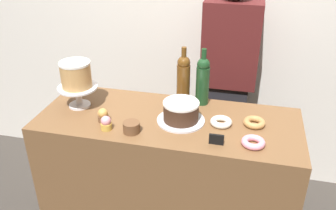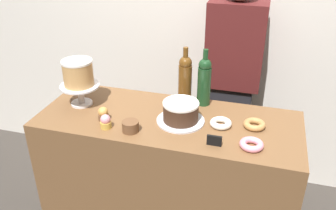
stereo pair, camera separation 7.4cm
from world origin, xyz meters
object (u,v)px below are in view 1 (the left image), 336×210
at_px(cupcake_caramel, 103,115).
at_px(cookie_stack, 131,127).
at_px(cake_stand_pedestal, 78,93).
at_px(wine_bottle_green, 203,80).
at_px(donut_sugar, 221,122).
at_px(wine_bottle_amber, 183,78).
at_px(price_sign_chalkboard, 216,139).
at_px(donut_pink, 253,142).
at_px(chocolate_round_cake, 181,111).
at_px(barista_figure, 227,85).
at_px(cupcake_strawberry, 106,123).
at_px(donut_maple, 254,122).
at_px(white_layer_cake, 76,75).

height_order(cupcake_caramel, cookie_stack, cupcake_caramel).
xyz_separation_m(cake_stand_pedestal, wine_bottle_green, (0.67, 0.20, 0.06)).
xyz_separation_m(wine_bottle_green, donut_sugar, (0.13, -0.22, -0.13)).
xyz_separation_m(cake_stand_pedestal, wine_bottle_amber, (0.56, 0.20, 0.06)).
bearing_deg(price_sign_chalkboard, cupcake_caramel, 172.93).
distance_m(wine_bottle_green, price_sign_chalkboard, 0.44).
relative_size(cake_stand_pedestal, donut_pink, 1.96).
bearing_deg(chocolate_round_cake, wine_bottle_green, 71.91).
bearing_deg(barista_figure, cupcake_strawberry, -123.42).
distance_m(wine_bottle_amber, cookie_stack, 0.45).
bearing_deg(donut_pink, price_sign_chalkboard, -169.67).
xyz_separation_m(cake_stand_pedestal, donut_sugar, (0.80, -0.02, -0.07)).
distance_m(wine_bottle_amber, donut_sugar, 0.35).
distance_m(donut_maple, price_sign_chalkboard, 0.28).
distance_m(cake_stand_pedestal, cupcake_caramel, 0.24).
height_order(wine_bottle_amber, cupcake_strawberry, wine_bottle_amber).
bearing_deg(wine_bottle_green, cupcake_strawberry, -137.05).
distance_m(wine_bottle_amber, wine_bottle_green, 0.11).
xyz_separation_m(donut_maple, barista_figure, (-0.18, 0.61, -0.08)).
relative_size(cupcake_strawberry, barista_figure, 0.05).
height_order(white_layer_cake, wine_bottle_amber, wine_bottle_amber).
bearing_deg(barista_figure, wine_bottle_amber, -118.30).
xyz_separation_m(wine_bottle_amber, donut_pink, (0.41, -0.37, -0.13)).
xyz_separation_m(chocolate_round_cake, wine_bottle_amber, (-0.04, 0.23, 0.08)).
bearing_deg(price_sign_chalkboard, white_layer_cake, 165.68).
distance_m(cupcake_caramel, donut_maple, 0.78).
bearing_deg(donut_sugar, wine_bottle_amber, 137.47).
bearing_deg(wine_bottle_amber, price_sign_chalkboard, -59.16).
distance_m(wine_bottle_amber, donut_maple, 0.47).
bearing_deg(barista_figure, donut_pink, -76.96).
height_order(white_layer_cake, chocolate_round_cake, white_layer_cake).
bearing_deg(donut_sugar, donut_pink, -41.68).
distance_m(cake_stand_pedestal, wine_bottle_amber, 0.59).
relative_size(wine_bottle_green, donut_sugar, 2.91).
relative_size(chocolate_round_cake, donut_maple, 1.67).
relative_size(white_layer_cake, cookie_stack, 1.99).
relative_size(cake_stand_pedestal, donut_sugar, 1.96).
bearing_deg(barista_figure, cookie_stack, -116.62).
distance_m(cupcake_strawberry, price_sign_chalkboard, 0.55).
xyz_separation_m(donut_sugar, barista_figure, (-0.02, 0.64, -0.08)).
xyz_separation_m(wine_bottle_green, cupcake_strawberry, (-0.42, -0.39, -0.11)).
bearing_deg(cake_stand_pedestal, donut_maple, 0.83).
xyz_separation_m(cupcake_strawberry, cupcake_caramel, (-0.05, 0.07, 0.00)).
bearing_deg(donut_sugar, cake_stand_pedestal, 178.24).
bearing_deg(cookie_stack, wine_bottle_green, 53.22).
bearing_deg(barista_figure, wine_bottle_green, -105.32).
height_order(white_layer_cake, barista_figure, barista_figure).
relative_size(wine_bottle_amber, barista_figure, 0.20).
relative_size(cupcake_strawberry, donut_sugar, 0.66).
xyz_separation_m(wine_bottle_amber, price_sign_chalkboard, (0.24, -0.40, -0.12)).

